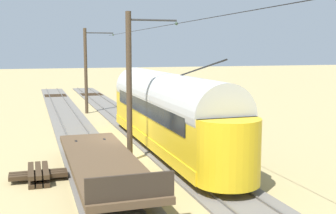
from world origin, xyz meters
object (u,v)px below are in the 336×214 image
(catenary_pole_foreground, at_px, (87,69))
(flatcar_adjacent, at_px, (103,162))
(switch_stand, at_px, (144,112))
(spare_tie_stack, at_px, (38,174))
(catenary_pole_mid_near, at_px, (130,85))
(vintage_streetcar, at_px, (167,110))

(catenary_pole_foreground, bearing_deg, flatcar_adjacent, 84.61)
(switch_stand, distance_m, spare_tie_stack, 16.10)
(catenary_pole_mid_near, bearing_deg, flatcar_adjacent, 57.96)
(flatcar_adjacent, distance_m, catenary_pole_foreground, 20.42)
(vintage_streetcar, relative_size, switch_stand, 14.47)
(catenary_pole_foreground, bearing_deg, switch_stand, 125.27)
(spare_tie_stack, bearing_deg, vintage_streetcar, -152.32)
(flatcar_adjacent, bearing_deg, spare_tie_stack, -21.12)
(catenary_pole_foreground, xyz_separation_m, switch_stand, (-3.74, 5.28, -3.15))
(switch_stand, bearing_deg, flatcar_adjacent, 69.20)
(flatcar_adjacent, relative_size, catenary_pole_mid_near, 1.49)
(vintage_streetcar, xyz_separation_m, spare_tie_stack, (6.91, 3.63, -1.99))
(flatcar_adjacent, relative_size, catenary_pole_foreground, 1.49)
(catenary_pole_foreground, relative_size, spare_tie_stack, 3.08)
(vintage_streetcar, bearing_deg, catenary_pole_mid_near, 33.91)
(vintage_streetcar, height_order, catenary_pole_foreground, catenary_pole_foreground)
(switch_stand, bearing_deg, catenary_pole_foreground, -54.73)
(flatcar_adjacent, xyz_separation_m, catenary_pole_foreground, (-1.90, -20.11, 2.99))
(vintage_streetcar, distance_m, spare_tie_stack, 8.06)
(catenary_pole_mid_near, distance_m, switch_stand, 12.77)
(catenary_pole_mid_near, xyz_separation_m, switch_stand, (-3.74, -11.80, -3.15))
(flatcar_adjacent, height_order, spare_tie_stack, flatcar_adjacent)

